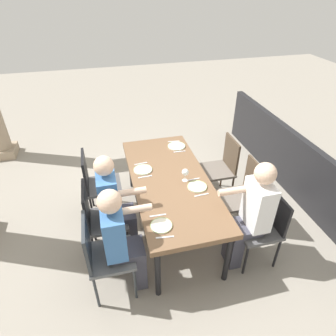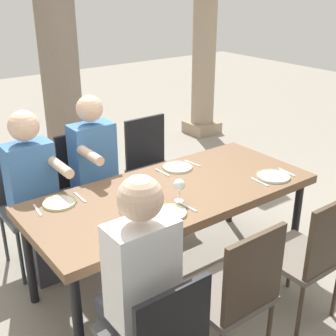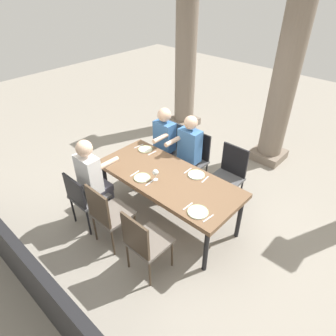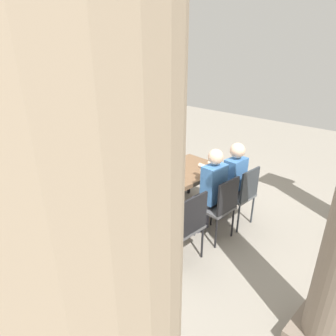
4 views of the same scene
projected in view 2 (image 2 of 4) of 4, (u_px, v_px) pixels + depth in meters
The scene contains 26 objects.
ground_plane at pixel (173, 277), 3.44m from camera, with size 16.00×16.00×0.00m, color gray.
dining_table at pixel (173, 198), 3.17m from camera, with size 2.06×0.90×0.75m.
chair_west_north at pixel (27, 198), 3.45m from camera, with size 0.44×0.44×0.95m.
chair_west_south at pixel (158, 335), 2.19m from camera, with size 0.44×0.44×0.87m.
chair_mid_north at pixel (88, 182), 3.74m from camera, with size 0.44×0.44×0.95m.
chair_mid_south at pixel (236, 290), 2.45m from camera, with size 0.44×0.44×0.96m.
chair_east_north at pixel (153, 163), 4.10m from camera, with size 0.44×0.44×0.96m.
chair_east_south at pixel (311, 252), 2.82m from camera, with size 0.44×0.44×0.93m.
diner_woman_green at pixel (136, 282), 2.25m from camera, with size 0.35×0.50×1.32m.
diner_man_white at pixel (97, 172), 3.53m from camera, with size 0.35×0.49×1.31m.
diner_guest_third at pixel (36, 191), 3.25m from camera, with size 0.35×0.50×1.28m.
stone_column_centre at pixel (57, 40), 4.87m from camera, with size 0.56×0.56×3.02m.
stone_column_far at pixel (205, 36), 6.08m from camera, with size 0.42×0.42×2.81m.
plate_0 at pixel (59, 203), 2.94m from camera, with size 0.22×0.22×0.02m.
fork_0 at pixel (37, 210), 2.86m from camera, with size 0.02×0.17×0.01m, color silver.
spoon_0 at pixel (80, 197), 3.03m from camera, with size 0.02×0.17×0.01m, color silver.
plate_1 at pixel (169, 213), 2.82m from camera, with size 0.23×0.23×0.02m.
wine_glass_1 at pixel (179, 185), 2.94m from camera, with size 0.08×0.08×0.16m.
fork_1 at pixel (150, 221), 2.74m from camera, with size 0.02×0.17×0.01m, color silver.
spoon_1 at pixel (188, 207), 2.91m from camera, with size 0.02×0.17×0.01m, color silver.
plate_2 at pixel (178, 167), 3.49m from camera, with size 0.23×0.23×0.02m.
fork_2 at pixel (162, 172), 3.41m from camera, with size 0.02×0.17×0.01m, color silver.
spoon_2 at pixel (192, 163), 3.58m from camera, with size 0.02×0.17×0.01m, color silver.
plate_3 at pixel (273, 176), 3.33m from camera, with size 0.25×0.25×0.02m.
fork_3 at pixel (260, 182), 3.25m from camera, with size 0.02×0.17×0.01m, color silver.
spoon_3 at pixel (287, 172), 3.42m from camera, with size 0.02×0.17×0.01m, color silver.
Camera 2 is at (-1.72, -2.24, 2.13)m, focal length 47.86 mm.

